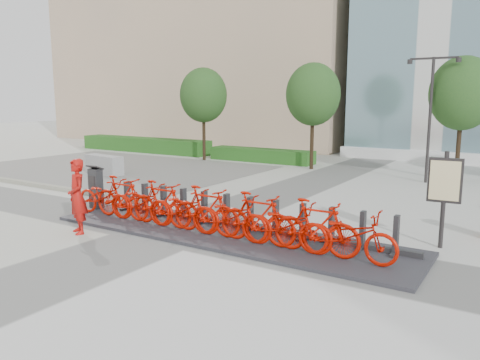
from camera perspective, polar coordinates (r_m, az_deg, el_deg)
The scene contains 26 objects.
ground at distance 12.25m, azimuth -7.77°, elevation -6.12°, with size 120.00×120.00×0.00m, color beige.
gravel_patch at distance 24.03m, azimuth -15.38°, elevation 1.41°, with size 14.00×14.00×0.00m, color gray.
curb at distance 20.97m, azimuth -25.69°, elevation -0.18°, with size 14.00×0.25×0.15m, color gray.
hedge_a at distance 31.34m, azimuth -11.61°, elevation 4.24°, with size 10.00×1.40×0.90m, color #326123.
hedge_b at distance 25.71m, azimuth 2.60°, elevation 3.04°, with size 6.00×1.20×0.70m, color #326123.
tree_0 at distance 26.17m, azimuth -4.48°, elevation 10.25°, with size 2.60×2.60×5.10m.
tree_1 at distance 22.90m, azimuth 8.90°, elevation 10.25°, with size 2.60×2.60×5.10m.
tree_2 at distance 21.16m, azimuth 25.49°, elevation 9.49°, with size 2.60×2.60×5.10m.
streetlamp at distance 20.33m, azimuth 22.23°, elevation 8.46°, with size 2.00×0.20×5.00m.
dock_pad at distance 11.71m, azimuth -1.90°, elevation -6.58°, with size 9.60×2.40×0.08m, color #2E2D33.
dock_rail_posts at distance 11.94m, azimuth -0.40°, elevation -3.94°, with size 8.02×0.50×0.85m, color #28282A, non-canonical shape.
bike_0 at distance 13.85m, azimuth -16.24°, elevation -1.97°, with size 0.71×2.03×1.07m, color #AC0D00.
bike_1 at distance 13.32m, azimuth -14.19°, elevation -2.08°, with size 0.56×1.97×1.18m, color #AC0D00.
bike_2 at distance 12.83m, azimuth -11.95°, elevation -2.70°, with size 0.71×2.03×1.07m, color #AC0D00.
bike_3 at distance 12.33m, azimuth -9.56°, elevation -2.84°, with size 0.56×1.97×1.18m, color #AC0D00.
bike_4 at distance 11.89m, azimuth -6.95°, elevation -3.54°, with size 0.71×2.03×1.07m, color #AC0D00.
bike_5 at distance 11.44m, azimuth -4.15°, elevation -3.71°, with size 0.56×1.97×1.18m, color #AC0D00.
bike_6 at distance 11.06m, azimuth -1.13°, elevation -4.48°, with size 0.71×2.03×1.07m, color #AC0D00.
bike_7 at distance 10.67m, azimuth 2.11°, elevation -4.68°, with size 0.56×1.97×1.18m, color #AC0D00.
bike_8 at distance 10.36m, azimuth 5.57°, elevation -5.50°, with size 0.71×2.03×1.07m, color #AC0D00.
bike_9 at distance 10.05m, azimuth 9.26°, elevation -5.71°, with size 0.56×1.97×1.18m, color #AC0D00.
bike_10 at distance 9.83m, azimuth 13.14°, elevation -6.56°, with size 0.71×2.03×1.07m, color #AC0D00.
kiosk at distance 14.83m, azimuth -17.16°, elevation -0.86°, with size 0.44×0.38×1.32m.
worker_red at distance 12.39m, azimuth -19.24°, elevation -1.90°, with size 0.69×0.45×1.89m, color #AF110C.
jersey_barrier at distance 22.15m, azimuth -16.25°, elevation 1.80°, with size 2.21×0.60×0.85m, color #9E9E9E.
map_sign at distance 11.38m, azimuth 23.68°, elevation -0.51°, with size 0.73×0.17×2.21m.
Camera 1 is at (7.62, -9.00, 3.32)m, focal length 35.00 mm.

